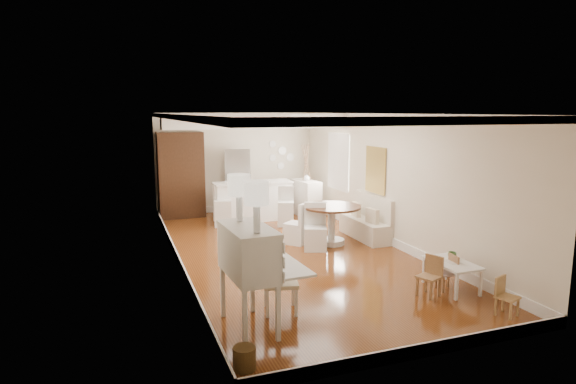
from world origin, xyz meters
TOP-DOWN VIEW (x-y plane):
  - room at (0.04, 0.32)m, footprint 9.00×9.04m
  - secretary_bureau at (-1.70, -3.04)m, footprint 1.15×1.17m
  - gustavian_armchair at (-1.13, -2.66)m, footprint 0.63×0.63m
  - wicker_basket at (-2.03, -4.02)m, footprint 0.34×0.34m
  - kids_table at (1.75, -2.79)m, footprint 0.55×0.91m
  - kids_chair_a at (1.23, -2.91)m, footprint 0.40×0.40m
  - kids_chair_b at (1.66, -2.78)m, footprint 0.31×0.31m
  - kids_chair_c at (1.82, -3.90)m, footprint 0.35×0.35m
  - banquette at (1.99, 0.50)m, footprint 0.52×1.60m
  - dining_table at (1.07, 0.31)m, footprint 1.65×1.65m
  - slip_chair_near at (0.58, 0.05)m, footprint 0.60×0.61m
  - slip_chair_far at (0.38, 0.62)m, footprint 0.62×0.62m
  - breakfast_counter at (0.10, 3.10)m, footprint 2.05×0.65m
  - bar_stool_left at (-0.77, 2.77)m, footprint 0.50×0.50m
  - bar_stool_right at (0.71, 2.25)m, footprint 0.51×0.51m
  - pantry_cabinet at (-1.60, 4.18)m, footprint 1.20×0.60m
  - fridge at (0.30, 4.15)m, footprint 0.75×0.65m
  - sideboard at (1.64, 3.20)m, footprint 0.57×1.07m
  - pencil_cup at (1.88, -2.63)m, footprint 0.16×0.16m
  - branch_vase at (1.67, 3.23)m, footprint 0.22×0.22m

SIDE VIEW (x-z plane):
  - wicker_basket at x=-2.03m, z-range 0.00..0.26m
  - kids_table at x=1.75m, z-range 0.00..0.46m
  - kids_chair_c at x=1.82m, z-range 0.00..0.56m
  - kids_chair_b at x=1.66m, z-range 0.00..0.58m
  - kids_chair_a at x=1.23m, z-range 0.00..0.64m
  - dining_table at x=1.07m, z-range 0.00..0.85m
  - gustavian_armchair at x=-1.13m, z-range 0.00..0.91m
  - slip_chair_far at x=0.38m, z-range 0.00..0.91m
  - slip_chair_near at x=0.58m, z-range 0.00..0.97m
  - sideboard at x=1.64m, z-range 0.00..0.97m
  - banquette at x=1.99m, z-range 0.00..0.98m
  - bar_stool_right at x=0.71m, z-range 0.00..0.98m
  - pencil_cup at x=1.88m, z-range 0.46..0.56m
  - breakfast_counter at x=0.10m, z-range 0.00..1.03m
  - bar_stool_left at x=-0.77m, z-range 0.00..1.05m
  - secretary_bureau at x=-1.70m, z-range 0.00..1.39m
  - fridge at x=0.30m, z-range 0.00..1.80m
  - branch_vase at x=1.67m, z-range 0.97..1.16m
  - pantry_cabinet at x=-1.60m, z-range 0.00..2.30m
  - room at x=0.04m, z-range 0.57..3.39m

